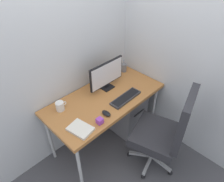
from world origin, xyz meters
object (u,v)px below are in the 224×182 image
Objects in this scene: keyboard at (126,98)px; mouse at (106,113)px; monitor at (107,74)px; notebook at (80,129)px; coffee_mug at (60,106)px; filing_cabinet at (125,110)px; pen_holder at (124,68)px; desk_clamp_accessory at (100,121)px; office_chair at (166,131)px.

keyboard is 3.66× the size of mouse.
notebook is at bearing -154.64° from monitor.
coffee_mug is at bearing 149.21° from keyboard.
filing_cabinet is at bearing -24.67° from monitor.
notebook is at bearing -94.47° from coffee_mug.
monitor is 2.94× the size of pen_holder.
pen_holder reaches higher than coffee_mug.
filing_cabinet is 5.45× the size of mouse.
monitor reaches higher than desk_clamp_accessory.
coffee_mug is at bearing 128.07° from office_chair.
monitor is at bearing -5.99° from coffee_mug.
mouse is at bearing 129.49° from office_chair.
office_chair reaches higher than keyboard.
coffee_mug reaches higher than keyboard.
office_chair is 18.65× the size of desk_clamp_accessory.
filing_cabinet is (0.15, 0.71, -0.27)m from office_chair.
pen_holder is at bearing 28.44° from desk_clamp_accessory.
notebook is at bearing 161.79° from desk_clamp_accessory.
filing_cabinet is 1.23× the size of monitor.
keyboard is 6.81× the size of desk_clamp_accessory.
filing_cabinet is 1.01m from notebook.
monitor reaches higher than coffee_mug.
monitor is (-0.07, 0.81, 0.37)m from office_chair.
desk_clamp_accessory is at bearing -28.68° from notebook.
pen_holder is at bearing 69.52° from office_chair.
mouse is (-0.40, 0.48, 0.20)m from office_chair.
monitor is 0.45m from pen_holder.
monitor is 2.17× the size of notebook.
monitor is 4.43× the size of mouse.
notebook is (-0.87, -0.20, 0.47)m from filing_cabinet.
office_chair is at bearing -40.28° from desk_clamp_accessory.
keyboard is 0.71m from coffee_mug.
office_chair is 0.89m from monitor.
desk_clamp_accessory is at bearing -158.97° from filing_cabinet.
notebook is 3.80× the size of desk_clamp_accessory.
office_chair is at bearing -51.93° from coffee_mug.
keyboard is (-0.07, 0.51, 0.20)m from office_chair.
notebook is (-1.05, -0.41, -0.04)m from pen_holder.
pen_holder is (0.19, 0.21, 0.51)m from filing_cabinet.
filing_cabinet is 10.14× the size of desk_clamp_accessory.
office_chair is 1.84× the size of filing_cabinet.
coffee_mug is (-0.84, 0.17, 0.51)m from filing_cabinet.
pen_holder is 0.98m from desk_clamp_accessory.
keyboard is 0.33m from mouse.
mouse is (-0.55, -0.22, 0.47)m from filing_cabinet.
mouse reaches higher than keyboard.
mouse is 0.48m from coffee_mug.
office_chair is at bearing -84.82° from monitor.
office_chair is at bearing -110.48° from pen_holder.
notebook is 1.83× the size of coffee_mug.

